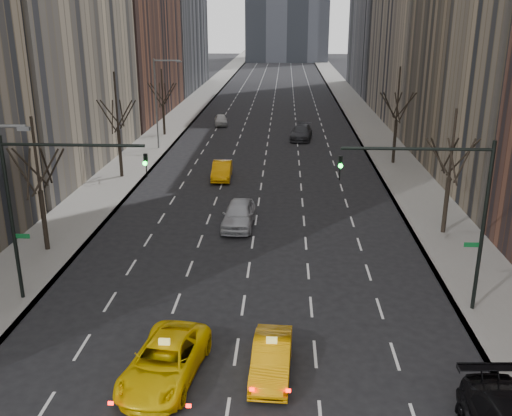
# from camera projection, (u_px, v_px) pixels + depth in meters

# --- Properties ---
(sidewalk_left) EXTENTS (4.50, 320.00, 0.15)m
(sidewalk_left) POSITION_uv_depth(u_px,v_px,m) (188.00, 110.00, 82.78)
(sidewalk_left) COLOR slate
(sidewalk_left) RESTS_ON ground
(sidewalk_right) EXTENTS (4.50, 320.00, 0.15)m
(sidewalk_right) POSITION_uv_depth(u_px,v_px,m) (358.00, 112.00, 81.59)
(sidewalk_right) COLOR slate
(sidewalk_right) RESTS_ON ground
(tree_lw_b) EXTENTS (3.36, 3.50, 7.82)m
(tree_lw_b) POSITION_uv_depth(u_px,v_px,m) (40.00, 191.00, 32.42)
(tree_lw_b) COLOR black
(tree_lw_b) RESTS_ON ground
(tree_lw_c) EXTENTS (3.36, 3.50, 8.74)m
(tree_lw_c) POSITION_uv_depth(u_px,v_px,m) (118.00, 131.00, 47.45)
(tree_lw_c) COLOR black
(tree_lw_c) RESTS_ON ground
(tree_lw_d) EXTENTS (3.36, 3.50, 7.36)m
(tree_lw_d) POSITION_uv_depth(u_px,v_px,m) (163.00, 105.00, 64.62)
(tree_lw_d) COLOR black
(tree_lw_d) RESTS_ON ground
(tree_rw_b) EXTENTS (3.36, 3.50, 7.82)m
(tree_rw_b) POSITION_uv_depth(u_px,v_px,m) (449.00, 178.00, 35.04)
(tree_rw_b) COLOR black
(tree_rw_b) RESTS_ON ground
(tree_rw_c) EXTENTS (3.36, 3.50, 8.74)m
(tree_rw_c) POSITION_uv_depth(u_px,v_px,m) (396.00, 121.00, 51.96)
(tree_rw_c) COLOR black
(tree_rw_c) RESTS_ON ground
(traffic_mast_left) EXTENTS (6.69, 0.39, 8.00)m
(traffic_mast_left) POSITION_uv_depth(u_px,v_px,m) (44.00, 193.00, 26.03)
(traffic_mast_left) COLOR black
(traffic_mast_left) RESTS_ON ground
(traffic_mast_right) EXTENTS (6.69, 0.39, 8.00)m
(traffic_mast_right) POSITION_uv_depth(u_px,v_px,m) (448.00, 199.00, 25.15)
(traffic_mast_right) COLOR black
(traffic_mast_right) RESTS_ON ground
(streetlight_far) EXTENTS (2.83, 0.22, 9.00)m
(streetlight_far) POSITION_uv_depth(u_px,v_px,m) (159.00, 95.00, 57.28)
(streetlight_far) COLOR slate
(streetlight_far) RESTS_ON ground
(taxi_suv) EXTENTS (3.18, 5.64, 1.49)m
(taxi_suv) POSITION_uv_depth(u_px,v_px,m) (165.00, 362.00, 21.61)
(taxi_suv) COLOR yellow
(taxi_suv) RESTS_ON ground
(taxi_sedan) EXTENTS (1.64, 4.23, 1.37)m
(taxi_sedan) POSITION_uv_depth(u_px,v_px,m) (272.00, 358.00, 21.92)
(taxi_sedan) COLOR orange
(taxi_sedan) RESTS_ON ground
(silver_sedan_ahead) EXTENTS (2.16, 4.97, 1.67)m
(silver_sedan_ahead) POSITION_uv_depth(u_px,v_px,m) (239.00, 214.00, 37.30)
(silver_sedan_ahead) COLOR #ADAFB6
(silver_sedan_ahead) RESTS_ON ground
(far_taxi) EXTENTS (1.70, 4.51, 1.47)m
(far_taxi) POSITION_uv_depth(u_px,v_px,m) (222.00, 170.00, 48.21)
(far_taxi) COLOR #F49A05
(far_taxi) RESTS_ON ground
(far_suv_grey) EXTENTS (2.80, 5.59, 1.56)m
(far_suv_grey) POSITION_uv_depth(u_px,v_px,m) (301.00, 132.00, 63.61)
(far_suv_grey) COLOR #303035
(far_suv_grey) RESTS_ON ground
(far_car_white) EXTENTS (2.10, 4.11, 1.34)m
(far_car_white) POSITION_uv_depth(u_px,v_px,m) (221.00, 120.00, 71.80)
(far_car_white) COLOR #BEBEBE
(far_car_white) RESTS_ON ground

